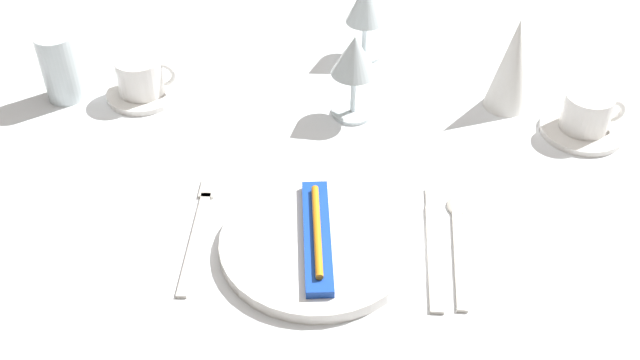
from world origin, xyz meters
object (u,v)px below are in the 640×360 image
coffee_cup_left (141,75)px  coffee_cup_right (588,111)px  dinner_knife (434,249)px  wine_glass_left (354,60)px  fork_outer (198,228)px  dinner_plate (315,244)px  wine_glass_centre (366,6)px  spoon_soup (458,236)px  toothbrush_package (315,235)px  drink_tumbler (62,71)px  napkin_folded (512,64)px

coffee_cup_left → coffee_cup_right: 0.74m
dinner_knife → wine_glass_left: size_ratio=1.61×
fork_outer → wine_glass_left: (0.21, 0.29, 0.10)m
dinner_plate → wine_glass_centre: bearing=83.4°
coffee_cup_right → dinner_plate: bearing=-145.4°
fork_outer → dinner_knife: (0.33, -0.02, -0.00)m
fork_outer → wine_glass_centre: 0.54m
wine_glass_centre → fork_outer: bearing=-115.0°
spoon_soup → coffee_cup_left: size_ratio=2.12×
fork_outer → wine_glass_left: size_ratio=1.57×
toothbrush_package → wine_glass_centre: size_ratio=1.46×
wine_glass_left → drink_tumbler: (-0.49, 0.02, -0.05)m
spoon_soup → coffee_cup_left: 0.61m
fork_outer → coffee_cup_left: size_ratio=2.25×
spoon_soup → drink_tumbler: (-0.65, 0.31, 0.05)m
wine_glass_centre → drink_tumbler: wine_glass_centre is taller
wine_glass_centre → wine_glass_left: (-0.02, -0.19, 0.01)m
toothbrush_package → drink_tumbler: size_ratio=1.79×
dinner_knife → drink_tumbler: (-0.61, 0.33, 0.05)m
toothbrush_package → coffee_cup_right: bearing=34.6°
coffee_cup_right → drink_tumbler: 0.87m
fork_outer → coffee_cup_right: coffee_cup_right is taller
fork_outer → dinner_knife: 0.33m
wine_glass_left → toothbrush_package: bearing=-97.7°
dinner_plate → wine_glass_left: (0.04, 0.32, 0.10)m
dinner_plate → coffee_cup_right: size_ratio=2.70×
coffee_cup_right → wine_glass_centre: (-0.36, 0.22, 0.06)m
toothbrush_package → coffee_cup_right: (0.42, 0.29, 0.01)m
toothbrush_package → dinner_knife: bearing=2.1°
dinner_knife → napkin_folded: napkin_folded is taller
wine_glass_centre → spoon_soup: bearing=-73.9°
coffee_cup_left → coffee_cup_right: bearing=-4.8°
spoon_soup → wine_glass_centre: (-0.14, 0.48, 0.10)m
coffee_cup_right → wine_glass_left: (-0.37, 0.03, 0.06)m
dinner_plate → drink_tumbler: bearing=142.8°
dinner_knife → coffee_cup_left: bearing=144.3°
dinner_knife → spoon_soup: 0.04m
dinner_plate → coffee_cup_left: bearing=132.2°
toothbrush_package → wine_glass_left: wine_glass_left is taller
drink_tumbler → wine_glass_centre: bearing=18.3°
wine_glass_left → dinner_plate: bearing=-97.7°
coffee_cup_left → wine_glass_left: wine_glass_left is taller
spoon_soup → coffee_cup_right: coffee_cup_right is taller
toothbrush_package → napkin_folded: (0.30, 0.36, 0.06)m
dinner_plate → wine_glass_left: size_ratio=1.81×
wine_glass_left → dinner_knife: bearing=-69.2°
toothbrush_package → spoon_soup: bearing=9.5°
dinner_plate → wine_glass_centre: (0.06, 0.51, 0.09)m
dinner_plate → drink_tumbler: (-0.45, 0.34, 0.04)m
dinner_plate → dinner_knife: bearing=2.1°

